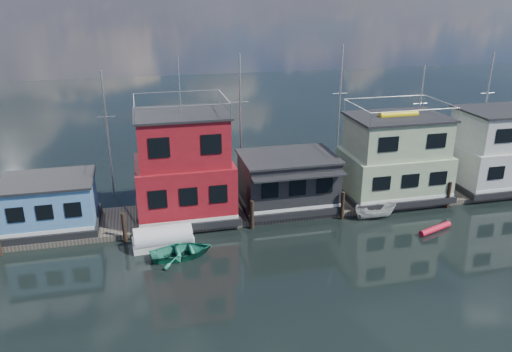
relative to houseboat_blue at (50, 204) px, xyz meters
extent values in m
plane|color=black|center=(18.00, -12.00, -2.21)|extent=(160.00, 160.00, 0.00)
cube|color=#595147|center=(18.00, 0.00, -2.01)|extent=(48.00, 5.00, 0.40)
cube|color=black|center=(0.00, 0.00, -1.56)|extent=(6.40, 4.90, 0.50)
cube|color=#578EC8|center=(0.00, 0.00, 0.19)|extent=(6.00, 4.50, 3.00)
cube|color=black|center=(0.00, 0.00, 1.77)|extent=(6.30, 4.80, 0.16)
cube|color=black|center=(9.50, 0.00, -1.56)|extent=(7.40, 5.90, 0.50)
cube|color=maroon|center=(9.50, 0.00, 0.57)|extent=(7.00, 5.50, 3.74)
cube|color=maroon|center=(9.50, 0.00, 4.17)|extent=(6.30, 4.95, 3.46)
cube|color=black|center=(9.50, 0.00, 5.97)|extent=(6.65, 5.23, 0.16)
cylinder|color=silver|center=(9.50, 0.00, 8.05)|extent=(0.08, 0.08, 4.00)
cube|color=black|center=(17.50, 0.00, -1.56)|extent=(7.40, 5.40, 0.50)
cube|color=black|center=(17.50, 0.00, 0.39)|extent=(7.00, 5.00, 3.40)
cube|color=black|center=(17.50, 0.00, 2.17)|extent=(7.30, 5.30, 0.16)
cube|color=black|center=(17.50, -2.80, 1.58)|extent=(7.00, 1.20, 0.12)
cube|color=black|center=(26.50, 0.00, -1.56)|extent=(8.40, 5.90, 0.50)
cube|color=#9AB089|center=(26.50, 0.00, 0.25)|extent=(8.00, 5.50, 3.12)
cube|color=#9AB089|center=(26.50, 0.00, 3.25)|extent=(7.20, 4.95, 2.88)
cube|color=black|center=(26.50, 0.00, 4.77)|extent=(7.60, 5.23, 0.16)
cylinder|color=yellow|center=(26.50, 0.00, 4.94)|extent=(3.20, 0.56, 0.56)
cube|color=black|center=(36.50, 0.00, -1.56)|extent=(8.40, 5.90, 0.50)
cube|color=beige|center=(36.50, 0.00, 0.25)|extent=(8.00, 5.50, 3.12)
cube|color=beige|center=(36.50, 0.00, 3.25)|extent=(7.20, 4.95, 2.88)
cube|color=black|center=(36.50, 0.00, 4.77)|extent=(7.60, 5.23, 0.16)
cylinder|color=#2D2116|center=(5.00, -2.80, -1.11)|extent=(0.28, 0.28, 2.20)
cylinder|color=#2D2116|center=(14.00, -2.80, -1.11)|extent=(0.28, 0.28, 2.20)
cylinder|color=#2D2116|center=(21.00, -2.80, -1.11)|extent=(0.28, 0.28, 2.20)
cylinder|color=#2D2116|center=(30.00, -2.80, -1.11)|extent=(0.28, 0.28, 2.20)
cylinder|color=silver|center=(4.00, 6.00, 3.04)|extent=(0.16, 0.16, 10.50)
cylinder|color=silver|center=(4.00, 6.00, 4.62)|extent=(1.40, 0.06, 0.06)
cylinder|color=silver|center=(15.00, 6.00, 3.54)|extent=(0.16, 0.16, 11.50)
cylinder|color=silver|center=(15.00, 6.00, 5.27)|extent=(1.40, 0.06, 0.06)
cylinder|color=silver|center=(24.00, 6.00, 3.79)|extent=(0.16, 0.16, 12.00)
cylinder|color=silver|center=(24.00, 6.00, 5.59)|extent=(1.40, 0.06, 0.06)
cylinder|color=silver|center=(32.00, 6.00, 2.79)|extent=(0.16, 0.16, 10.00)
cylinder|color=silver|center=(32.00, 6.00, 4.29)|extent=(1.40, 0.06, 0.06)
cylinder|color=silver|center=(39.00, 6.00, 3.29)|extent=(0.16, 0.16, 11.00)
cylinder|color=silver|center=(39.00, 6.00, 4.94)|extent=(1.40, 0.06, 0.06)
imported|color=silver|center=(23.50, -3.28, -1.59)|extent=(3.31, 1.62, 1.23)
cylinder|color=red|center=(26.75, -6.32, -1.98)|extent=(2.99, 1.43, 0.44)
imported|color=#238066|center=(8.62, -5.78, -1.78)|extent=(4.35, 3.32, 0.84)
cube|color=silver|center=(7.52, -4.04, -1.87)|extent=(4.14, 1.82, 0.67)
cylinder|color=silver|center=(7.52, -4.04, -1.48)|extent=(3.96, 1.91, 1.64)
camera|label=1|loc=(6.72, -34.76, 14.23)|focal=35.00mm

